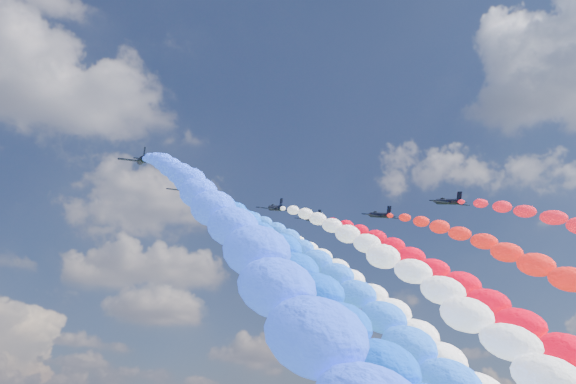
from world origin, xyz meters
name	(u,v)px	position (x,y,z in m)	size (l,w,h in m)	color
jet_0	(142,160)	(-34.81, -7.39, 107.57)	(9.13, 12.24, 2.70)	black
trail_0	(191,212)	(-34.81, -55.13, 81.74)	(5.47, 91.11, 53.80)	#254CFF
jet_1	(187,190)	(-22.81, 5.66, 107.57)	(9.13, 12.24, 2.70)	black
trail_1	(253,250)	(-22.81, -42.08, 81.74)	(5.47, 91.11, 53.80)	blue
jet_2	(231,212)	(-9.81, 16.24, 107.57)	(9.13, 12.24, 2.70)	black
trail_2	(309,274)	(-9.81, -31.50, 81.74)	(5.47, 91.11, 53.80)	blue
jet_3	(276,208)	(-0.81, 10.12, 107.57)	(9.13, 12.24, 2.70)	black
trail_3	(376,270)	(-0.81, -37.62, 81.74)	(5.47, 91.11, 53.80)	white
jet_4	(262,228)	(1.47, 26.32, 107.57)	(9.13, 12.24, 2.70)	black
trail_4	(346,291)	(1.47, -21.42, 81.74)	(5.47, 91.11, 53.80)	white
jet_5	(313,219)	(10.59, 14.34, 107.57)	(9.13, 12.24, 2.70)	black
trail_5	(424,281)	(10.59, -33.39, 81.74)	(5.47, 91.11, 53.80)	red
jet_6	(380,215)	(24.50, 5.99, 107.57)	(9.13, 12.24, 2.70)	black
trail_6	(524,277)	(24.50, -41.74, 81.74)	(5.47, 91.11, 53.80)	red
jet_7	(448,202)	(34.51, -8.12, 107.57)	(9.13, 12.24, 2.70)	black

